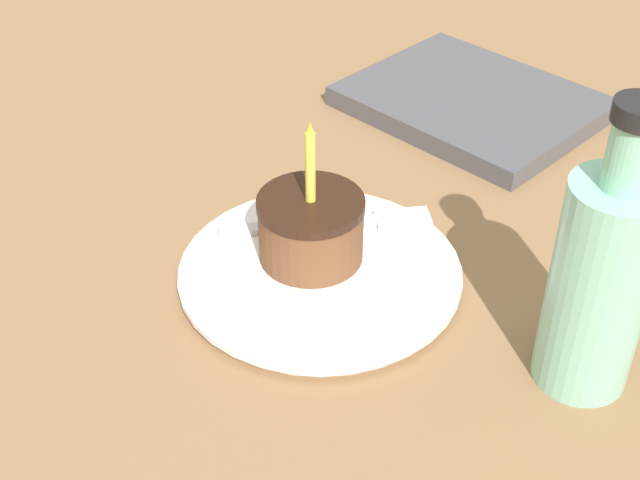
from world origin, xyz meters
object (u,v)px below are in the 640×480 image
(plate, at_px, (320,273))
(marble_board, at_px, (471,102))
(cake_slice, at_px, (314,230))
(bottle, at_px, (601,279))
(fork, at_px, (342,223))

(plate, relative_size, marble_board, 0.95)
(cake_slice, relative_size, bottle, 0.57)
(plate, height_order, marble_board, marble_board)
(plate, relative_size, bottle, 1.04)
(fork, bearing_deg, bottle, 0.31)
(plate, height_order, bottle, bottle)
(cake_slice, bearing_deg, plate, -25.24)
(bottle, bearing_deg, plate, -165.03)
(fork, height_order, marble_board, marble_board)
(plate, height_order, cake_slice, cake_slice)
(bottle, distance_m, marble_board, 0.38)
(cake_slice, distance_m, fork, 0.05)
(cake_slice, relative_size, marble_board, 0.52)
(fork, distance_m, bottle, 0.23)
(plate, distance_m, bottle, 0.22)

